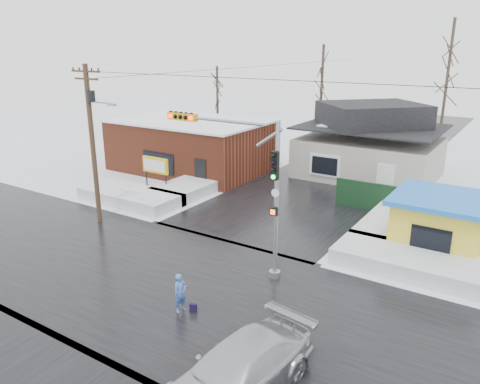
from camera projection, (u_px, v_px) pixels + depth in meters
The scene contains 20 objects.
ground at pixel (162, 281), 20.64m from camera, with size 120.00×120.00×0.00m, color white.
road_ns at pixel (162, 281), 20.63m from camera, with size 10.00×120.00×0.02m, color black.
road_ew at pixel (162, 281), 20.63m from camera, with size 120.00×10.00×0.02m, color black.
snowbank_nw at pixel (131, 197), 30.77m from camera, with size 7.00×3.00×0.80m, color white.
snowbank_ne at pixel (412, 262), 21.48m from camera, with size 7.00×3.00×0.80m, color white.
snowbank_nside_w at pixel (201, 183), 33.75m from camera, with size 3.00×8.00×0.80m, color white.
snowbank_nside_e at pixel (397, 221), 26.52m from camera, with size 3.00×8.00×0.80m, color white.
traffic_signal at pixel (245, 175), 20.39m from camera, with size 6.05×0.68×7.00m.
utility_pole at pixel (93, 136), 25.99m from camera, with size 3.15×0.44×9.00m.
brick_building at pixel (191, 145), 38.51m from camera, with size 12.20×8.20×4.12m.
marquee_sign at pixel (155, 166), 32.31m from camera, with size 2.20×0.21×2.55m.
house at pixel (370, 143), 36.45m from camera, with size 10.40×8.40×5.76m.
kiosk at pixel (440, 223), 23.30m from camera, with size 4.60×4.60×2.88m.
fence at pixel (399, 202), 28.23m from camera, with size 8.00×0.12×1.80m, color black.
tree_far_left at pixel (323, 68), 41.15m from camera, with size 3.00×3.00×10.00m.
tree_far_mid at pixel (451, 50), 37.11m from camera, with size 3.00×3.00×12.00m.
tree_far_west at pixel (217, 83), 45.18m from camera, with size 3.00×3.00×8.00m.
pedestrian at pixel (180, 293), 18.07m from camera, with size 0.57×0.38×1.57m, color #446EC0.
car at pixel (238, 372), 13.69m from camera, with size 2.27×5.59×1.62m, color #B8BBC0.
shopping_bag at pixel (193, 308), 18.17m from camera, with size 0.28×0.12×0.35m, color black.
Camera 1 is at (12.90, -13.69, 9.97)m, focal length 35.00 mm.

